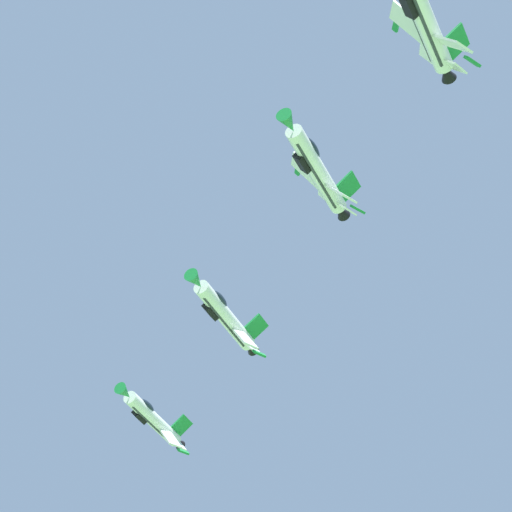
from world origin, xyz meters
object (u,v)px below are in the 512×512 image
Objects in this scene: fighter_jet_left_wing at (316,169)px; fighter_jet_right_wing at (224,315)px; fighter_jet_lead at (423,15)px; fighter_jet_left_outer at (152,418)px.

fighter_jet_left_wing reaches higher than fighter_jet_right_wing.
fighter_jet_lead is 42.19m from fighter_jet_right_wing.
fighter_jet_lead is 1.00× the size of fighter_jet_left_wing.
fighter_jet_left_wing is (-5.16, 20.04, 0.08)m from fighter_jet_lead.
fighter_jet_right_wing is (-6.33, 20.38, -3.93)m from fighter_jet_left_wing.
fighter_jet_right_wing reaches higher than fighter_jet_left_outer.
fighter_jet_lead is at bearing 137.40° from fighter_jet_left_outer.
fighter_jet_right_wing is 24.43m from fighter_jet_left_outer.
fighter_jet_right_wing is at bearing 136.49° from fighter_jet_left_outer.
fighter_jet_lead is at bearing 137.92° from fighter_jet_right_wing.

